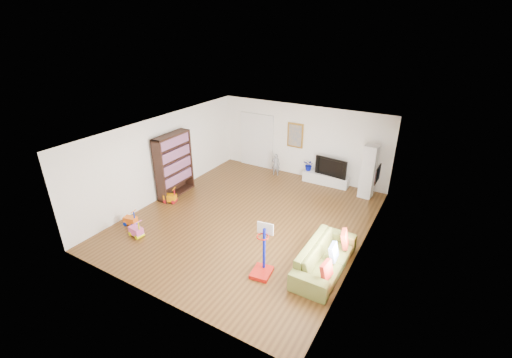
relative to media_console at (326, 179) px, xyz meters
The scene contains 25 objects.
floor 3.66m from the media_console, 107.85° to the right, with size 6.50×7.50×0.00m, color brown.
ceiling 4.44m from the media_console, 107.85° to the right, with size 6.50×7.50×0.00m, color white.
wall_back 1.63m from the media_console, 166.60° to the left, with size 6.50×0.00×2.70m, color white.
wall_front 7.41m from the media_console, 98.81° to the right, with size 6.50×0.00×2.70m, color white.
wall_left 5.71m from the media_console, 141.45° to the right, with size 0.00×7.50×2.70m, color silver.
wall_right 4.24m from the media_console, 58.57° to the right, with size 0.00×7.50×2.70m, color silver.
navy_accent 3.40m from the media_console, 44.58° to the right, with size 0.01×3.20×1.70m, color black.
olive_wainscot 2.98m from the media_console, 44.58° to the right, with size 0.01×3.20×1.00m, color brown.
doorway 3.15m from the media_console, behind, with size 1.45×0.06×2.10m, color white.
painting_back 1.94m from the media_console, behind, with size 0.62×0.06×0.92m, color gold.
artwork_right 3.10m from the media_console, 42.59° to the right, with size 0.04×0.56×0.46m, color #7F3F8C.
media_console is the anchor object (origin of this frame).
tall_cabinet 1.68m from the media_console, 10.03° to the right, with size 0.42×0.42×1.81m, color silver.
bookshelf 5.36m from the media_console, 141.01° to the right, with size 0.38×1.45×2.11m, color black.
sofa 4.81m from the media_console, 70.57° to the right, with size 2.26×0.88×0.66m, color olive.
basketball_hoop 5.49m from the media_console, 85.68° to the right, with size 0.44×0.54×1.29m, color #AC140B.
ride_on_yellow 5.50m from the media_console, 134.84° to the right, with size 0.39×0.24×0.52m, color orange.
ride_on_orange 6.74m from the media_console, 125.31° to the right, with size 0.37×0.23×0.49m, color orange.
ride_on_pink 6.70m from the media_console, 119.71° to the right, with size 0.39×0.24×0.52m, color #D54F9C.
child 1.95m from the media_console, behind, with size 0.31×0.21×0.86m, color gray.
tv 0.57m from the media_console, ahead, with size 1.17×0.15×0.68m, color black.
vase_plant 0.78m from the media_console, behind, with size 0.38×0.33×0.42m, color #040B8D.
pillow_left 5.51m from the media_console, 70.35° to the right, with size 0.10×0.37×0.37m, color red.
pillow_center 4.84m from the media_console, 68.41° to the right, with size 0.10×0.38×0.38m, color silver.
pillow_right 4.27m from the media_console, 64.39° to the right, with size 0.11×0.40×0.40m, color #BD3621.
Camera 1 is at (4.60, -7.49, 5.35)m, focal length 24.00 mm.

